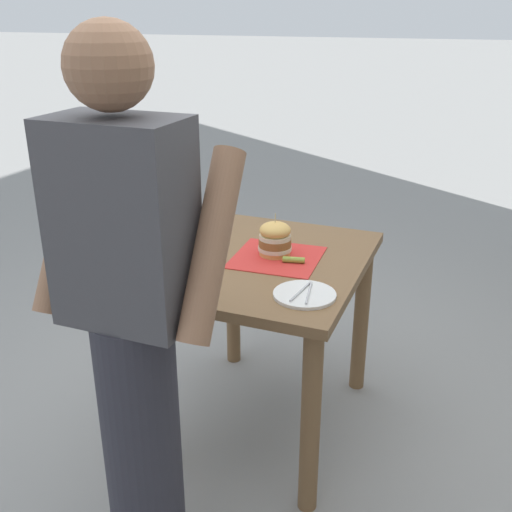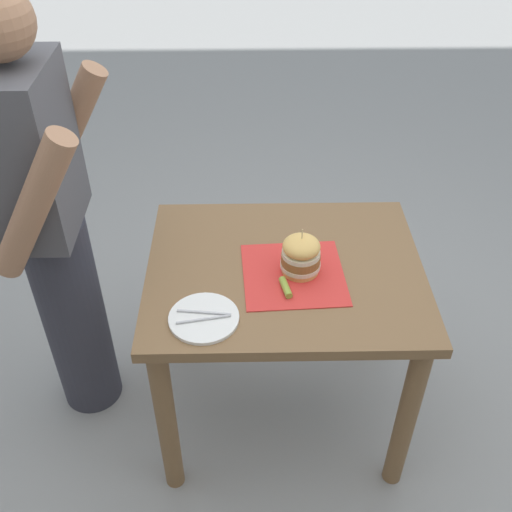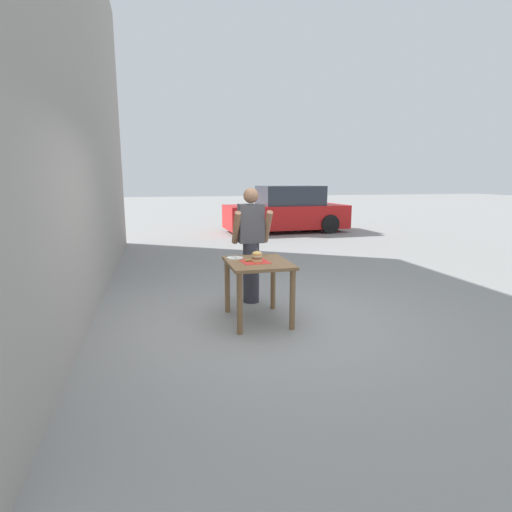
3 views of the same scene
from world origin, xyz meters
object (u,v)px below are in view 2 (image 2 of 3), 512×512
object	(u,v)px
patio_table	(284,299)
diner_across_table	(52,228)
pickle_spear	(286,287)
side_plate_with_forks	(204,318)
sandwich	(301,255)

from	to	relation	value
patio_table	diner_across_table	xyz separation A→B (m)	(0.10, 0.80, 0.25)
patio_table	diner_across_table	distance (m)	0.84
pickle_spear	side_plate_with_forks	world-z (taller)	pickle_spear
patio_table	sandwich	size ratio (longest dim) A/B	5.44
sandwich	pickle_spear	size ratio (longest dim) A/B	2.02
sandwich	side_plate_with_forks	bearing A→B (deg)	125.28
sandwich	patio_table	bearing A→B (deg)	64.25
pickle_spear	side_plate_with_forks	distance (m)	0.29
diner_across_table	pickle_spear	bearing A→B (deg)	-105.76
sandwich	side_plate_with_forks	world-z (taller)	sandwich
diner_across_table	patio_table	bearing A→B (deg)	-97.30
patio_table	diner_across_table	bearing A→B (deg)	82.70
sandwich	diner_across_table	world-z (taller)	diner_across_table
pickle_spear	side_plate_with_forks	size ratio (longest dim) A/B	0.39
patio_table	pickle_spear	world-z (taller)	pickle_spear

